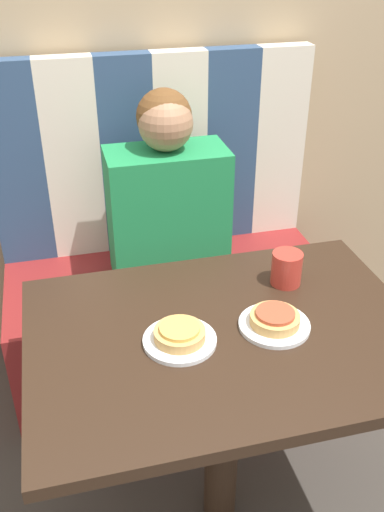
# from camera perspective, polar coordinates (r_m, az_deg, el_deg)

# --- Properties ---
(ground_plane) EXTENTS (12.00, 12.00, 0.00)m
(ground_plane) POSITION_cam_1_polar(r_m,az_deg,el_deg) (2.02, 2.73, -23.93)
(ground_plane) COLOR #38332D
(wall_back) EXTENTS (7.00, 0.05, 2.60)m
(wall_back) POSITION_cam_1_polar(r_m,az_deg,el_deg) (2.21, -4.80, 21.85)
(wall_back) COLOR tan
(wall_back) RESTS_ON ground_plane
(booth_seat) EXTENTS (1.23, 0.58, 0.47)m
(booth_seat) POSITION_cam_1_polar(r_m,az_deg,el_deg) (2.33, -2.17, -6.42)
(booth_seat) COLOR maroon
(booth_seat) RESTS_ON ground_plane
(booth_backrest) EXTENTS (1.23, 0.08, 0.76)m
(booth_backrest) POSITION_cam_1_polar(r_m,az_deg,el_deg) (2.24, -3.87, 10.10)
(booth_backrest) COLOR navy
(booth_backrest) RESTS_ON booth_seat
(dining_table) EXTENTS (1.02, 0.73, 0.73)m
(dining_table) POSITION_cam_1_polar(r_m,az_deg,el_deg) (1.54, 3.31, -10.23)
(dining_table) COLOR black
(dining_table) RESTS_ON ground_plane
(person) EXTENTS (0.42, 0.23, 0.69)m
(person) POSITION_cam_1_polar(r_m,az_deg,el_deg) (2.04, -2.49, 6.12)
(person) COLOR #1E8447
(person) RESTS_ON booth_seat
(plate_left) EXTENTS (0.19, 0.19, 0.01)m
(plate_left) POSITION_cam_1_polar(r_m,az_deg,el_deg) (1.44, -1.24, -8.43)
(plate_left) COLOR white
(plate_left) RESTS_ON dining_table
(plate_right) EXTENTS (0.19, 0.19, 0.01)m
(plate_right) POSITION_cam_1_polar(r_m,az_deg,el_deg) (1.50, 8.22, -6.85)
(plate_right) COLOR white
(plate_right) RESTS_ON dining_table
(pizza_left) EXTENTS (0.13, 0.13, 0.04)m
(pizza_left) POSITION_cam_1_polar(r_m,az_deg,el_deg) (1.42, -1.25, -7.73)
(pizza_left) COLOR tan
(pizza_left) RESTS_ON plate_left
(pizza_right) EXTENTS (0.13, 0.13, 0.04)m
(pizza_right) POSITION_cam_1_polar(r_m,az_deg,el_deg) (1.49, 8.29, -6.16)
(pizza_right) COLOR tan
(pizza_right) RESTS_ON plate_right
(drinking_cup) EXTENTS (0.09, 0.09, 0.10)m
(drinking_cup) POSITION_cam_1_polar(r_m,az_deg,el_deg) (1.65, 9.44, -1.23)
(drinking_cup) COLOR #B23328
(drinking_cup) RESTS_ON dining_table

